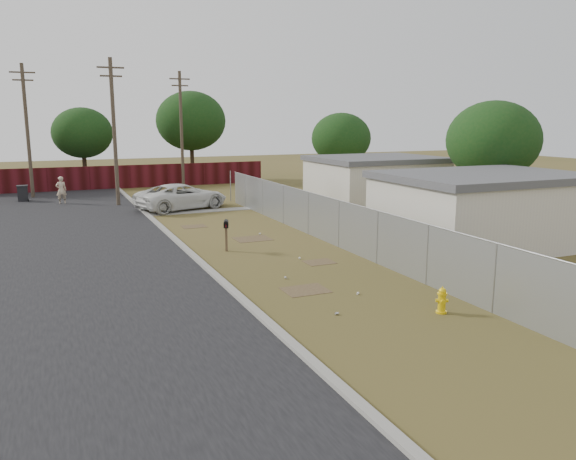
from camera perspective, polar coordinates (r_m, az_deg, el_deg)
name	(u,v)px	position (r m, az deg, el deg)	size (l,w,h in m)	color
ground	(271,254)	(22.62, -1.77, -2.44)	(120.00, 120.00, 0.00)	brown
street	(80,231)	(29.02, -20.36, -0.07)	(15.10, 60.00, 0.12)	black
chainlink_fence	(328,224)	(24.64, 4.09, 0.56)	(0.10, 27.06, 2.02)	gray
privacy_fence	(76,179)	(45.71, -20.74, 4.90)	(30.00, 0.12, 1.80)	#4A1016
utility_poles	(111,129)	(41.36, -17.52, 9.79)	(12.60, 8.24, 9.00)	#463B2F
houses	(423,194)	(29.78, 13.55, 3.60)	(9.30, 17.24, 3.10)	beige
horizon_trees	(168,129)	(44.91, -12.11, 10.04)	(33.32, 31.94, 7.78)	#332416
fire_hydrant	(442,301)	(16.32, 15.37, -6.94)	(0.41, 0.41, 0.77)	#DFB80B
mailbox	(226,227)	(23.01, -6.31, 0.34)	(0.35, 0.56, 1.30)	brown
pickup_truck	(182,196)	(34.36, -10.73, 3.37)	(2.57, 5.58, 1.55)	silver
pedestrian	(61,190)	(38.75, -22.04, 3.78)	(0.64, 0.42, 1.77)	tan
trash_bin	(23,193)	(40.98, -25.35, 3.40)	(0.69, 0.76, 1.06)	black
scattered_litter	(302,270)	(20.06, 1.46, -4.10)	(2.05, 11.30, 0.07)	silver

